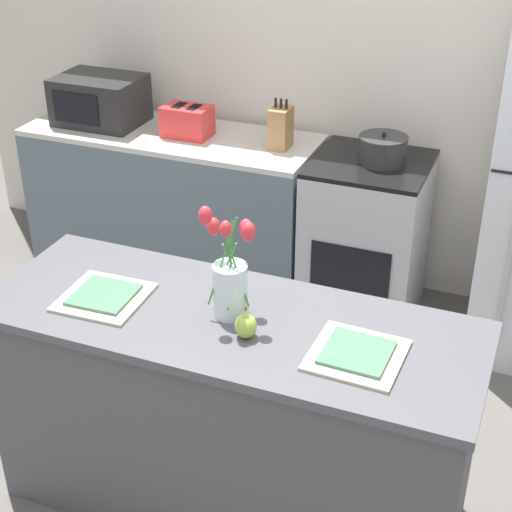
{
  "coord_description": "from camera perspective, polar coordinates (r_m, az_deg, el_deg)",
  "views": [
    {
      "loc": [
        0.95,
        -2.11,
        2.44
      ],
      "look_at": [
        0.0,
        0.25,
        1.02
      ],
      "focal_mm": 55.0,
      "sensor_mm": 36.0,
      "label": 1
    }
  ],
  "objects": [
    {
      "name": "stove_range",
      "position": [
        4.29,
        7.96,
        1.25
      ],
      "size": [
        0.6,
        0.61,
        0.9
      ],
      "color": "#B2B5B7",
      "rests_on": "ground_plane"
    },
    {
      "name": "knife_block",
      "position": [
        4.21,
        1.8,
        9.3
      ],
      "size": [
        0.1,
        0.14,
        0.27
      ],
      "color": "#A37547",
      "rests_on": "back_counter"
    },
    {
      "name": "flower_vase",
      "position": [
        2.72,
        -1.9,
        -1.65
      ],
      "size": [
        0.19,
        0.17,
        0.44
      ],
      "color": "silver",
      "rests_on": "kitchen_island"
    },
    {
      "name": "plate_setting_left",
      "position": [
        2.93,
        -11.0,
        -2.9
      ],
      "size": [
        0.31,
        0.31,
        0.02
      ],
      "color": "beige",
      "rests_on": "kitchen_island"
    },
    {
      "name": "cooking_pot",
      "position": [
        4.07,
        9.21,
        7.66
      ],
      "size": [
        0.25,
        0.25,
        0.16
      ],
      "color": "#2D2D2D",
      "rests_on": "stove_range"
    },
    {
      "name": "back_wall",
      "position": [
        4.36,
        8.87,
        14.34
      ],
      "size": [
        5.2,
        0.08,
        2.7
      ],
      "color": "silver",
      "rests_on": "ground_plane"
    },
    {
      "name": "pear_figurine",
      "position": [
        2.65,
        -0.75,
        -5.02
      ],
      "size": [
        0.08,
        0.08,
        0.12
      ],
      "color": "#9EBC47",
      "rests_on": "kitchen_island"
    },
    {
      "name": "ground_plane",
      "position": [
        3.36,
        -1.66,
        -17.38
      ],
      "size": [
        10.0,
        10.0,
        0.0
      ],
      "primitive_type": "plane",
      "color": "#59544F"
    },
    {
      "name": "microwave",
      "position": [
        4.66,
        -11.29,
        11.07
      ],
      "size": [
        0.48,
        0.37,
        0.27
      ],
      "color": "black",
      "rests_on": "back_counter"
    },
    {
      "name": "toaster",
      "position": [
        4.4,
        -5.03,
        9.75
      ],
      "size": [
        0.28,
        0.18,
        0.17
      ],
      "color": "red",
      "rests_on": "back_counter"
    },
    {
      "name": "plate_setting_right",
      "position": [
        2.6,
        7.33,
        -7.09
      ],
      "size": [
        0.31,
        0.31,
        0.02
      ],
      "color": "beige",
      "rests_on": "kitchen_island"
    },
    {
      "name": "back_counter",
      "position": [
        4.66,
        -5.94,
        3.74
      ],
      "size": [
        1.68,
        0.6,
        0.9
      ],
      "color": "slate",
      "rests_on": "ground_plane"
    },
    {
      "name": "kitchen_island",
      "position": [
        3.05,
        -1.78,
        -11.53
      ],
      "size": [
        1.8,
        0.66,
        0.9
      ],
      "color": "#4C4C51",
      "rests_on": "ground_plane"
    }
  ]
}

